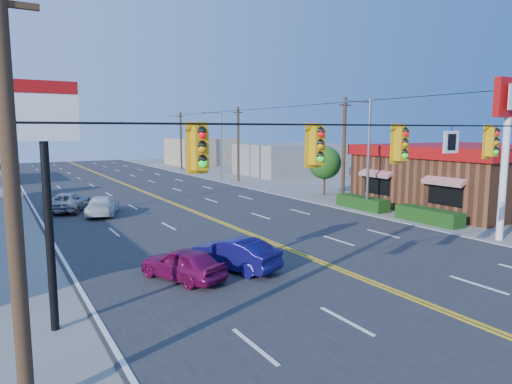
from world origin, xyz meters
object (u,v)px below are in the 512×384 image
kfc (471,175)px  car_blue (234,255)px  signal_span (424,160)px  car_white (102,206)px  car_silver (68,203)px  kfc_pylon (507,126)px  car_magenta (183,265)px  pizza_hut_sign (44,154)px

kfc → car_blue: kfc is taller
car_blue → signal_span: bearing=96.8°
car_blue → car_white: bearing=-105.4°
kfc → car_silver: size_ratio=3.40×
kfc_pylon → car_blue: size_ratio=2.09×
kfc → car_magenta: bearing=-167.5°
car_magenta → car_blue: size_ratio=0.92×
kfc_pylon → car_magenta: (-17.12, 2.22, -5.41)m
signal_span → car_silver: bearing=107.1°
kfc → pizza_hut_sign: 32.04m
car_silver → car_white: bearing=147.2°
pizza_hut_sign → car_magenta: 7.03m
kfc_pylon → car_magenta: kfc_pylon is taller
car_magenta → car_white: 15.67m
car_blue → car_silver: size_ratio=0.85×
kfc_pylon → car_blue: kfc_pylon is taller
pizza_hut_sign → car_blue: (7.21, 2.39, -4.51)m
kfc → pizza_hut_sign: bearing=-165.5°
signal_span → car_blue: size_ratio=5.99×
kfc_pylon → pizza_hut_sign: (-22.00, 0.00, -0.86)m
pizza_hut_sign → signal_span: bearing=-20.2°
kfc_pylon → car_white: bearing=133.4°
kfc → car_magenta: size_ratio=4.37×
kfc → car_magenta: (-26.02, -5.78, -1.74)m
car_magenta → car_white: (0.22, 15.67, 0.02)m
kfc_pylon → car_white: kfc_pylon is taller
pizza_hut_sign → car_magenta: pizza_hut_sign is taller
signal_span → pizza_hut_sign: (-10.88, 4.00, 0.30)m
pizza_hut_sign → car_white: bearing=74.1°
kfc_pylon → car_silver: 28.36m
signal_span → kfc: 23.47m
kfc_pylon → car_magenta: bearing=172.6°
pizza_hut_sign → car_blue: size_ratio=1.69×
signal_span → kfc_pylon: size_ratio=2.86×
car_white → car_silver: 3.28m
kfc → pizza_hut_sign: pizza_hut_sign is taller
kfc_pylon → pizza_hut_sign: 22.02m
kfc → car_silver: 30.40m
car_blue → car_white: (-2.10, 15.50, -0.01)m
kfc → car_silver: (-27.60, 12.63, -1.71)m
pizza_hut_sign → car_magenta: (4.88, 2.22, -4.55)m
signal_span → car_magenta: size_ratio=6.52×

